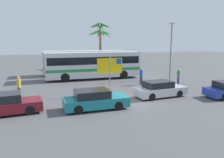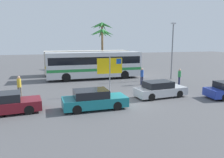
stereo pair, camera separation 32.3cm
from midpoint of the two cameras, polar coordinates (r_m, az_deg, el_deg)
The scene contains 13 objects.
ground at distance 16.83m, azimuth 3.43°, elevation -5.83°, with size 120.00×120.00×0.00m, color #565659.
bus_front_coach at distance 26.53m, azimuth -4.28°, elevation 3.91°, with size 11.11×2.68×3.17m.
bus_rear_coach at distance 30.24m, azimuth -6.16°, elevation 4.63°, with size 11.11×2.68×3.17m.
ferry_sign at distance 18.64m, azimuth 0.06°, elevation 3.03°, with size 2.20×0.13×3.20m.
car_silver at distance 18.41m, azimuth 12.72°, elevation -2.65°, with size 4.33×2.00×1.32m.
car_teal at distance 14.99m, azimuth -4.10°, elevation -5.32°, with size 4.32×1.82×1.32m.
car_maroon at distance 15.48m, azimuth -25.18°, elevation -5.77°, with size 4.26×2.10×1.32m.
pedestrian_near_sign at distance 23.09m, azimuth 8.12°, elevation 1.06°, with size 0.32×0.32×1.75m.
pedestrian_by_bus at distance 24.03m, azimuth 17.36°, elevation 0.89°, with size 0.32×0.32×1.65m.
pedestrian_crossing_lot at distance 19.21m, azimuth -22.37°, elevation -1.38°, with size 0.32×0.32×1.77m.
lamp_post_left_side at distance 26.99m, azimuth 15.62°, elevation 7.54°, with size 0.56×0.20×6.55m.
palm_tree_seaside at distance 37.51m, azimuth -2.35°, elevation 12.45°, with size 3.88×3.93×7.47m.
palm_tree_inland at distance 33.40m, azimuth -2.22°, elevation 10.90°, with size 3.91×3.83×6.22m.
Camera 2 is at (-5.44, -15.25, 4.59)m, focal length 35.46 mm.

